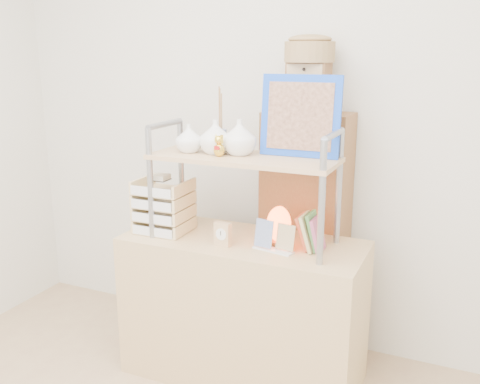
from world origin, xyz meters
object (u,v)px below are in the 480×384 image
object	(u,v)px
desk	(243,309)
salt_lamp	(279,225)
letter_tray	(162,209)
cabinet	(305,237)

from	to	relation	value
desk	salt_lamp	distance (m)	0.51
desk	letter_tray	size ratio (longest dim) A/B	3.95
letter_tray	desk	bearing A→B (deg)	7.03
letter_tray	cabinet	bearing A→B (deg)	33.72
desk	salt_lamp	bearing A→B (deg)	3.89
letter_tray	salt_lamp	xyz separation A→B (m)	(0.61, 0.07, -0.02)
cabinet	letter_tray	world-z (taller)	cabinet
desk	cabinet	size ratio (longest dim) A/B	0.89
cabinet	desk	bearing A→B (deg)	-117.26
cabinet	letter_tray	size ratio (longest dim) A/B	4.45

